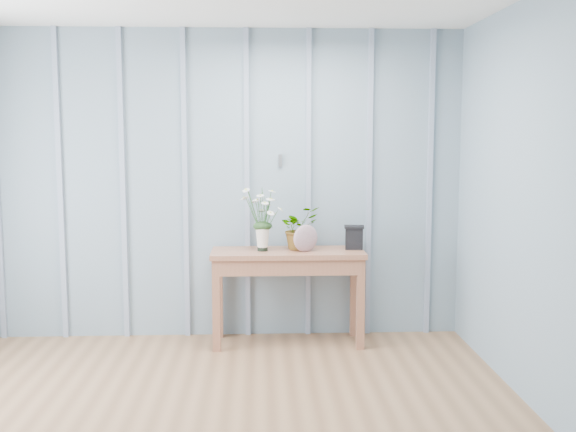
{
  "coord_description": "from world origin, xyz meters",
  "views": [
    {
      "loc": [
        0.35,
        -3.23,
        1.66
      ],
      "look_at": [
        0.57,
        1.94,
        1.03
      ],
      "focal_mm": 42.0,
      "sensor_mm": 36.0,
      "label": 1
    }
  ],
  "objects_px": {
    "carved_box": "(354,237)",
    "sideboard": "(288,265)",
    "felt_disc_vessel": "(306,238)",
    "daisy_vase": "(262,211)"
  },
  "relations": [
    {
      "from": "sideboard",
      "to": "felt_disc_vessel",
      "type": "relative_size",
      "value": 5.62
    },
    {
      "from": "sideboard",
      "to": "felt_disc_vessel",
      "type": "distance_m",
      "value": 0.27
    },
    {
      "from": "carved_box",
      "to": "felt_disc_vessel",
      "type": "bearing_deg",
      "value": -165.11
    },
    {
      "from": "sideboard",
      "to": "carved_box",
      "type": "distance_m",
      "value": 0.57
    },
    {
      "from": "sideboard",
      "to": "carved_box",
      "type": "height_order",
      "value": "carved_box"
    },
    {
      "from": "sideboard",
      "to": "felt_disc_vessel",
      "type": "height_order",
      "value": "felt_disc_vessel"
    },
    {
      "from": "felt_disc_vessel",
      "to": "carved_box",
      "type": "xyz_separation_m",
      "value": [
        0.39,
        0.1,
        -0.01
      ]
    },
    {
      "from": "daisy_vase",
      "to": "carved_box",
      "type": "relative_size",
      "value": 2.7
    },
    {
      "from": "carved_box",
      "to": "sideboard",
      "type": "bearing_deg",
      "value": -175.75
    },
    {
      "from": "sideboard",
      "to": "felt_disc_vessel",
      "type": "xyz_separation_m",
      "value": [
        0.14,
        -0.07,
        0.22
      ]
    }
  ]
}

